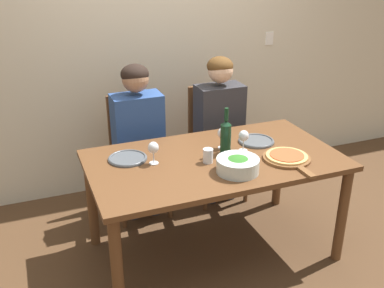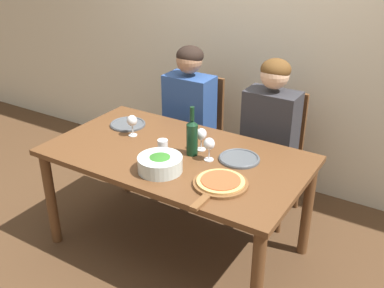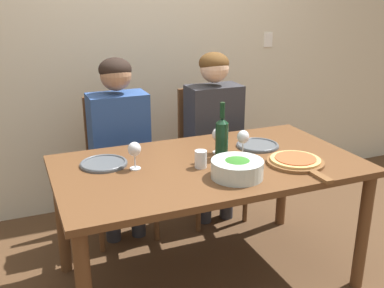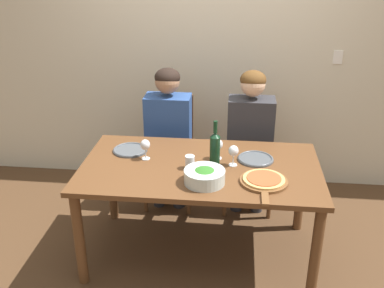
{
  "view_description": "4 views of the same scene",
  "coord_description": "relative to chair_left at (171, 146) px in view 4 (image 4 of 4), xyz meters",
  "views": [
    {
      "loc": [
        -1.13,
        -2.45,
        2.01
      ],
      "look_at": [
        -0.13,
        0.07,
        0.84
      ],
      "focal_mm": 42.0,
      "sensor_mm": 36.0,
      "label": 1
    },
    {
      "loc": [
        1.43,
        -2.12,
        2.06
      ],
      "look_at": [
        0.08,
        0.07,
        0.8
      ],
      "focal_mm": 42.0,
      "sensor_mm": 36.0,
      "label": 2
    },
    {
      "loc": [
        -0.97,
        -2.1,
        1.64
      ],
      "look_at": [
        -0.04,
        0.15,
        0.81
      ],
      "focal_mm": 42.0,
      "sensor_mm": 36.0,
      "label": 3
    },
    {
      "loc": [
        0.24,
        -2.79,
        2.17
      ],
      "look_at": [
        -0.06,
        0.01,
        0.9
      ],
      "focal_mm": 42.0,
      "sensor_mm": 36.0,
      "label": 4
    }
  ],
  "objects": [
    {
      "name": "ground_plane",
      "position": [
        0.33,
        -0.8,
        -0.52
      ],
      "size": [
        40.0,
        40.0,
        0.0
      ],
      "primitive_type": "plane",
      "color": "#4C331E"
    },
    {
      "name": "dinner_plate_left",
      "position": [
        -0.21,
        -0.61,
        0.23
      ],
      "size": [
        0.26,
        0.26,
        0.02
      ],
      "color": "#4C5156",
      "rests_on": "dining_table"
    },
    {
      "name": "dining_table",
      "position": [
        0.33,
        -0.8,
        0.13
      ],
      "size": [
        1.67,
        0.93,
        0.74
      ],
      "color": "brown",
      "rests_on": "ground"
    },
    {
      "name": "chair_right",
      "position": [
        0.69,
        0.0,
        0.0
      ],
      "size": [
        0.42,
        0.42,
        0.96
      ],
      "color": "brown",
      "rests_on": "ground"
    },
    {
      "name": "back_wall",
      "position": [
        0.33,
        0.46,
        0.83
      ],
      "size": [
        10.0,
        0.06,
        2.7
      ],
      "color": "beige",
      "rests_on": "ground"
    },
    {
      "name": "chair_left",
      "position": [
        0.0,
        0.0,
        0.0
      ],
      "size": [
        0.42,
        0.42,
        0.96
      ],
      "color": "brown",
      "rests_on": "ground"
    },
    {
      "name": "wine_glass_left",
      "position": [
        -0.07,
        -0.73,
        0.33
      ],
      "size": [
        0.07,
        0.07,
        0.15
      ],
      "color": "silver",
      "rests_on": "dining_table"
    },
    {
      "name": "person_man",
      "position": [
        0.69,
        -0.11,
        0.23
      ],
      "size": [
        0.47,
        0.51,
        1.25
      ],
      "color": "#28282D",
      "rests_on": "ground"
    },
    {
      "name": "wine_glass_right",
      "position": [
        0.56,
        -0.77,
        0.33
      ],
      "size": [
        0.07,
        0.07,
        0.15
      ],
      "color": "silver",
      "rests_on": "dining_table"
    },
    {
      "name": "wine_bottle",
      "position": [
        0.43,
        -0.75,
        0.35
      ],
      "size": [
        0.07,
        0.07,
        0.32
      ],
      "color": "black",
      "rests_on": "dining_table"
    },
    {
      "name": "dinner_plate_right",
      "position": [
        0.72,
        -0.66,
        0.23
      ],
      "size": [
        0.26,
        0.26,
        0.02
      ],
      "color": "#4C5156",
      "rests_on": "dining_table"
    },
    {
      "name": "broccoli_bowl",
      "position": [
        0.38,
        -1.04,
        0.27
      ],
      "size": [
        0.27,
        0.27,
        0.1
      ],
      "color": "silver",
      "rests_on": "dining_table"
    },
    {
      "name": "pizza_on_board",
      "position": [
        0.77,
        -1.0,
        0.24
      ],
      "size": [
        0.31,
        0.45,
        0.04
      ],
      "color": "brown",
      "rests_on": "dining_table"
    },
    {
      "name": "water_tumbler",
      "position": [
        0.27,
        -0.84,
        0.27
      ],
      "size": [
        0.07,
        0.07,
        0.09
      ],
      "color": "silver",
      "rests_on": "dining_table"
    },
    {
      "name": "wine_glass_centre",
      "position": [
        0.45,
        -0.67,
        0.33
      ],
      "size": [
        0.07,
        0.07,
        0.15
      ],
      "color": "silver",
      "rests_on": "dining_table"
    },
    {
      "name": "person_woman",
      "position": [
        -0.0,
        -0.11,
        0.23
      ],
      "size": [
        0.47,
        0.51,
        1.25
      ],
      "color": "#28282D",
      "rests_on": "ground"
    }
  ]
}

